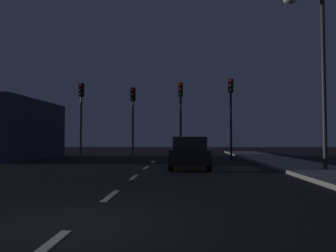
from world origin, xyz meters
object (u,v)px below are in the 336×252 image
object	(u,v)px
traffic_signal_center_right	(181,106)
traffic_signal_far_right	(231,103)
traffic_signal_center_left	(133,109)
car_stopped_ahead	(190,152)
traffic_signal_far_left	(81,106)
street_lamp_right	(318,66)

from	to	relation	value
traffic_signal_center_right	traffic_signal_far_right	world-z (taller)	traffic_signal_far_right
traffic_signal_center_left	traffic_signal_far_right	world-z (taller)	traffic_signal_far_right
traffic_signal_center_right	traffic_signal_far_right	size ratio (longest dim) A/B	0.96
traffic_signal_center_right	car_stopped_ahead	distance (m)	6.32
traffic_signal_far_left	street_lamp_right	bearing A→B (deg)	-29.91
traffic_signal_far_right	traffic_signal_center_right	bearing A→B (deg)	-179.99
traffic_signal_far_right	street_lamp_right	distance (m)	7.72
street_lamp_right	traffic_signal_center_right	bearing A→B (deg)	129.14
street_lamp_right	traffic_signal_center_left	bearing A→B (deg)	141.43
traffic_signal_far_left	traffic_signal_center_right	size ratio (longest dim) A/B	1.00
traffic_signal_far_right	car_stopped_ahead	xyz separation A→B (m)	(-2.82, -5.63, -2.96)
traffic_signal_far_left	traffic_signal_center_right	distance (m)	6.69
traffic_signal_center_right	traffic_signal_far_right	distance (m)	3.31
traffic_signal_center_left	street_lamp_right	distance (m)	11.66
traffic_signal_center_left	street_lamp_right	xyz separation A→B (m)	(9.07, -7.24, 1.12)
traffic_signal_center_left	traffic_signal_far_left	bearing A→B (deg)	179.99
traffic_signal_center_left	traffic_signal_far_right	xyz separation A→B (m)	(6.49, 0.00, 0.34)
traffic_signal_far_left	traffic_signal_far_right	bearing A→B (deg)	0.00
traffic_signal_far_right	traffic_signal_center_left	bearing A→B (deg)	-179.99
traffic_signal_far_right	car_stopped_ahead	bearing A→B (deg)	-116.58
traffic_signal_center_right	street_lamp_right	xyz separation A→B (m)	(5.89, -7.24, 0.93)
car_stopped_ahead	street_lamp_right	world-z (taller)	street_lamp_right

